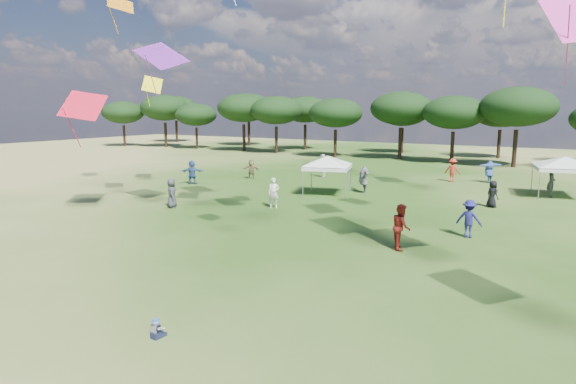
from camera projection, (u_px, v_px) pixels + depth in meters
name	position (u px, v px, depth m)	size (l,w,h in m)	color
ground	(107.00, 378.00, 10.01)	(140.00, 140.00, 0.00)	#2D5118
tree_line	(512.00, 109.00, 48.09)	(108.78, 17.63, 7.77)	black
tent_left	(328.00, 158.00, 30.88)	(5.53, 5.53, 2.83)	gray
tent_right	(566.00, 159.00, 29.92)	(6.64, 6.64, 2.88)	gray
toddler	(157.00, 329.00, 11.73)	(0.34, 0.38, 0.50)	#161B33
festival_crowd	(389.00, 182.00, 30.82)	(31.39, 21.85, 1.93)	#333238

